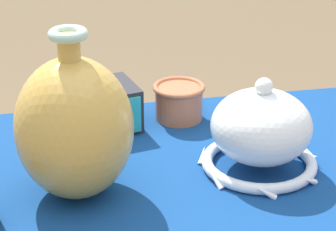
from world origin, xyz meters
name	(u,v)px	position (x,y,z in m)	size (l,w,h in m)	color
display_table	(173,208)	(0.00, -0.01, 0.66)	(1.00, 0.60, 0.76)	olive
vase_tall_bulbous	(74,127)	(-0.19, -0.08, 0.89)	(0.21, 0.21, 0.31)	gold
vase_dome_bell	(261,133)	(0.16, -0.06, 0.83)	(0.24, 0.24, 0.19)	white
mosaic_tile_box	(102,107)	(-0.12, 0.18, 0.81)	(0.17, 0.16, 0.10)	#232328
cup_wide_terracotta	(179,100)	(0.06, 0.20, 0.80)	(0.12, 0.12, 0.08)	#BC6642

